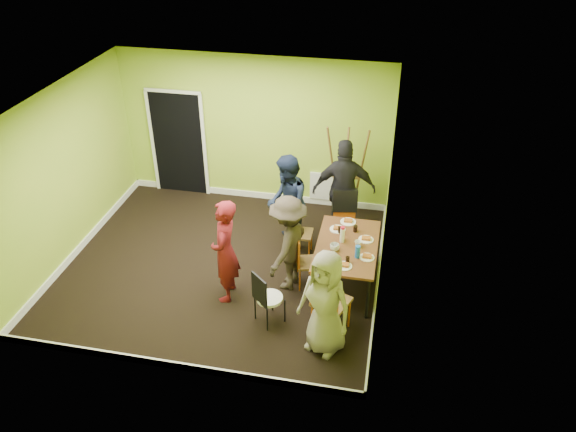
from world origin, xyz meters
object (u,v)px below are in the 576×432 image
Objects in this scene: person_standing at (225,251)px; person_back_end at (344,190)px; dining_table at (347,248)px; orange_bottle at (343,237)px; chair_back_end at (345,207)px; person_left_near at (288,243)px; chair_front_end at (328,299)px; thermos at (342,235)px; chair_bentwood at (266,296)px; person_front_end at (325,303)px; easel at (346,175)px; chair_left_far at (297,229)px; blue_bottle at (358,252)px; person_left_far at (287,205)px; chair_left_near at (304,258)px.

person_standing is 0.90× the size of person_back_end.
dining_table is 0.18m from orange_bottle.
person_standing is (-1.62, -0.73, 0.02)m from orange_bottle.
person_left_near is (-0.70, -1.33, 0.07)m from chair_back_end.
chair_front_end is 1.21m from thermos.
dining_table is at bearing 88.48° from chair_bentwood.
thermos is (-0.09, 0.07, 0.17)m from dining_table.
person_front_end reaches higher than chair_front_end.
person_back_end is at bearing -87.27° from easel.
dining_table is at bearing 105.79° from chair_front_end.
chair_front_end is 2.49m from person_back_end.
person_back_end is (0.67, 0.70, 0.41)m from chair_left_far.
person_left_near reaches higher than blue_bottle.
person_standing reaches higher than orange_bottle.
person_left_far is (-1.08, 0.80, 0.15)m from dining_table.
person_standing reaches higher than blue_bottle.
blue_bottle reaches higher than orange_bottle.
orange_bottle is 0.05× the size of person_standing.
person_left_far is (-1.00, 0.67, 0.05)m from orange_bottle.
person_standing is 1.06× the size of person_front_end.
person_left_near is at bearing 0.56° from person_left_far.
dining_table is 0.66m from chair_left_near.
chair_left_far is 1.72m from chair_bentwood.
chair_left_near is 0.57× the size of person_front_end.
chair_back_end is at bearing 94.13° from thermos.
person_front_end is (-0.04, -1.44, -0.10)m from thermos.
person_back_end is at bearing 95.60° from thermos.
dining_table is at bearing 51.07° from chair_left_far.
dining_table is 1.35m from person_left_far.
orange_bottle is (-0.08, 0.13, 0.10)m from dining_table.
chair_back_end is 1.48m from blue_bottle.
chair_left_near is 1.37m from person_front_end.
person_back_end is (-0.13, 1.29, 0.04)m from thermos.
chair_left_near is 1.22m from person_standing.
chair_left_far is 9.87× the size of orange_bottle.
chair_front_end reaches higher than chair_left_near.
chair_left_near is 0.52× the size of person_left_far.
easel is at bearing 114.15° from chair_front_end.
person_front_end is (1.57, -0.77, -0.05)m from person_standing.
chair_bentwood reaches higher than orange_bottle.
chair_front_end is at bearing -91.60° from thermos.
chair_left_near reaches higher than chair_bentwood.
person_standing is at bearing 177.80° from person_front_end.
orange_bottle is at bearing 84.32° from chair_back_end.
blue_bottle is 0.11× the size of person_left_far.
chair_left_near is at bearing -169.36° from dining_table.
chair_left_far is at bearing 42.53° from person_left_far.
chair_left_far is at bearing -165.45° from person_left_near.
thermos is at bearing 92.88° from chair_bentwood.
person_left_near is (-0.24, -0.05, 0.28)m from chair_left_near.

